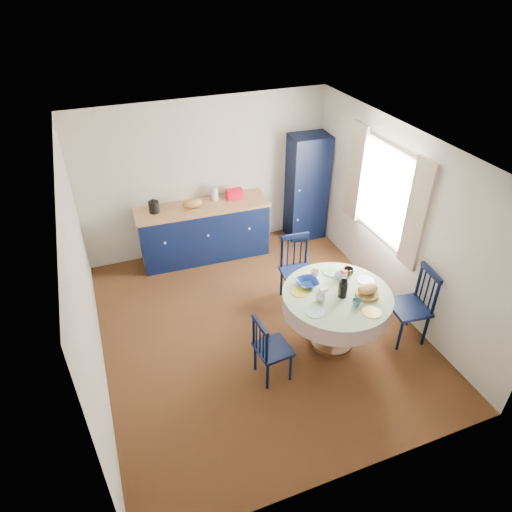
% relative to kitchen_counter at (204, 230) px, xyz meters
% --- Properties ---
extents(floor, '(4.50, 4.50, 0.00)m').
position_rel_kitchen_counter_xyz_m(floor, '(0.17, -1.96, -0.48)').
color(floor, black).
rests_on(floor, ground).
extents(ceiling, '(4.50, 4.50, 0.00)m').
position_rel_kitchen_counter_xyz_m(ceiling, '(0.17, -1.96, 2.02)').
color(ceiling, white).
rests_on(ceiling, wall_back).
extents(wall_back, '(4.00, 0.02, 2.50)m').
position_rel_kitchen_counter_xyz_m(wall_back, '(0.17, 0.29, 0.77)').
color(wall_back, beige).
rests_on(wall_back, floor).
extents(wall_left, '(0.02, 4.50, 2.50)m').
position_rel_kitchen_counter_xyz_m(wall_left, '(-1.83, -1.96, 0.77)').
color(wall_left, beige).
rests_on(wall_left, floor).
extents(wall_right, '(0.02, 4.50, 2.50)m').
position_rel_kitchen_counter_xyz_m(wall_right, '(2.17, -1.96, 0.77)').
color(wall_right, beige).
rests_on(wall_right, floor).
extents(window, '(0.10, 1.74, 1.45)m').
position_rel_kitchen_counter_xyz_m(window, '(2.13, -1.66, 1.04)').
color(window, white).
rests_on(window, wall_right).
extents(kitchen_counter, '(2.12, 0.74, 1.17)m').
position_rel_kitchen_counter_xyz_m(kitchen_counter, '(0.00, 0.00, 0.00)').
color(kitchen_counter, black).
rests_on(kitchen_counter, floor).
extents(pantry_cabinet, '(0.66, 0.49, 1.82)m').
position_rel_kitchen_counter_xyz_m(pantry_cabinet, '(1.83, 0.03, 0.43)').
color(pantry_cabinet, black).
rests_on(pantry_cabinet, floor).
extents(dining_table, '(1.33, 1.33, 1.08)m').
position_rel_kitchen_counter_xyz_m(dining_table, '(0.98, -2.56, 0.20)').
color(dining_table, '#523617').
rests_on(dining_table, floor).
extents(chair_left, '(0.41, 0.43, 0.89)m').
position_rel_kitchen_counter_xyz_m(chair_left, '(0.01, -2.78, -0.03)').
color(chair_left, black).
rests_on(chair_left, floor).
extents(chair_far, '(0.49, 0.47, 1.00)m').
position_rel_kitchen_counter_xyz_m(chair_far, '(0.92, -1.57, 0.03)').
color(chair_far, black).
rests_on(chair_far, floor).
extents(chair_right, '(0.49, 0.51, 1.04)m').
position_rel_kitchen_counter_xyz_m(chair_right, '(1.94, -2.81, 0.05)').
color(chair_right, black).
rests_on(chair_right, floor).
extents(mug_a, '(0.12, 0.12, 0.09)m').
position_rel_kitchen_counter_xyz_m(mug_a, '(0.71, -2.60, 0.37)').
color(mug_a, silver).
rests_on(mug_a, dining_table).
extents(mug_b, '(0.10, 0.10, 0.09)m').
position_rel_kitchen_counter_xyz_m(mug_b, '(1.06, -2.84, 0.37)').
color(mug_b, '#296271').
rests_on(mug_b, dining_table).
extents(mug_c, '(0.14, 0.14, 0.11)m').
position_rel_kitchen_counter_xyz_m(mug_c, '(1.28, -2.28, 0.38)').
color(mug_c, black).
rests_on(mug_c, dining_table).
extents(mug_d, '(0.11, 0.11, 0.10)m').
position_rel_kitchen_counter_xyz_m(mug_d, '(0.87, -2.16, 0.38)').
color(mug_d, silver).
rests_on(mug_d, dining_table).
extents(cobalt_bowl, '(0.27, 0.27, 0.07)m').
position_rel_kitchen_counter_xyz_m(cobalt_bowl, '(0.71, -2.27, 0.36)').
color(cobalt_bowl, navy).
rests_on(cobalt_bowl, dining_table).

